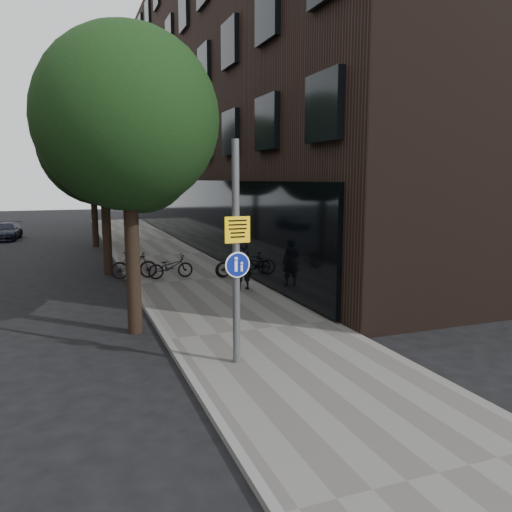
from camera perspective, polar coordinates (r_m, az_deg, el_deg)
name	(u,v)px	position (r m, az deg, el deg)	size (l,w,h in m)	color
ground	(306,385)	(9.81, 5.73, -14.51)	(120.00, 120.00, 0.00)	black
sidewalk	(194,281)	(18.94, -7.16, -2.89)	(4.50, 60.00, 0.12)	#65635E
curb_edge	(133,286)	(18.56, -13.93, -3.31)	(0.15, 60.00, 0.13)	slate
building_right_dark_brick	(274,97)	(32.97, 2.03, 17.74)	(12.00, 40.00, 18.00)	black
street_tree_near	(130,128)	(12.84, -14.22, 14.05)	(4.40, 4.40, 7.50)	black
street_tree_mid	(104,148)	(21.28, -16.93, 11.76)	(5.00, 5.00, 7.80)	black
street_tree_far	(93,157)	(30.25, -18.14, 10.72)	(5.00, 5.00, 7.80)	black
signpost	(236,253)	(9.99, -2.30, 0.33)	(0.52, 0.15, 4.52)	#595B5E
pedestrian	(243,266)	(16.98, -1.51, -1.10)	(0.61, 0.40, 1.68)	black
parked_bike_facade_near	(237,265)	(19.33, -2.14, -0.98)	(0.63, 1.81, 0.95)	black
parked_bike_facade_far	(236,265)	(19.40, -2.35, -1.03)	(0.42, 1.48, 0.89)	black
parked_bike_curb_near	(171,267)	(19.29, -9.74, -1.20)	(0.60, 1.71, 0.90)	black
parked_bike_curb_far	(134,265)	(19.50, -13.78, -1.01)	(0.49, 1.72, 1.04)	black
parked_car_far	(6,231)	(35.91, -26.66, 2.55)	(1.53, 3.76, 1.09)	black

